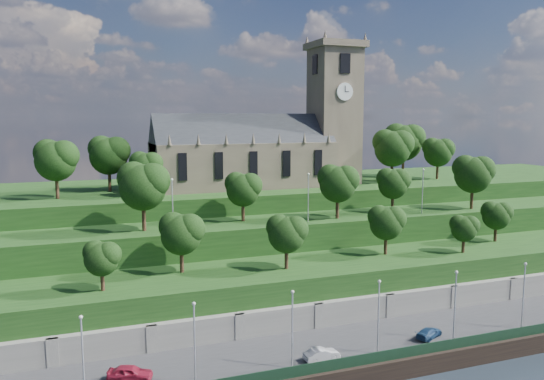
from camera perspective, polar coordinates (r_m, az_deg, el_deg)
name	(u,v)px	position (r m, az deg, el deg)	size (l,w,h in m)	color
ground	(406,378)	(61.29, 14.18, -19.04)	(320.00, 320.00, 0.00)	black
promenade	(376,346)	(65.40, 11.15, -16.18)	(160.00, 12.00, 2.00)	#2D2D30
quay_wall	(406,369)	(60.76, 14.24, -18.13)	(160.00, 0.50, 2.20)	black
fence	(403,353)	(60.61, 13.93, -16.62)	(160.00, 0.10, 1.20)	#16311E
retaining_wall	(352,316)	(69.60, 8.59, -13.26)	(160.00, 2.10, 5.00)	slate
embankment_lower	(331,290)	(74.12, 6.37, -10.65)	(160.00, 12.00, 8.00)	#173913
embankment_upper	(300,256)	(83.12, 3.02, -7.12)	(160.00, 10.00, 12.00)	#173913
hilltop	(258,222)	(101.95, -1.57, -3.43)	(160.00, 32.00, 15.00)	#173913
church	(268,144)	(96.55, -0.41, 4.93)	(38.60, 12.35, 27.60)	brown
trees_lower	(320,228)	(71.51, 5.18, -4.13)	(63.80, 8.50, 7.68)	#321E13
trees_upper	(322,180)	(81.15, 5.35, 1.03)	(61.21, 8.54, 9.52)	#321E13
trees_hilltop	(301,149)	(98.26, 3.19, 4.45)	(77.83, 16.14, 11.19)	#321E13
lamp_posts_promenade	(378,311)	(59.50, 11.38, -12.69)	(60.36, 0.36, 8.28)	#B2B2B7
lamp_posts_upper	(308,194)	(78.35, 3.92, -0.39)	(40.36, 0.36, 7.32)	#B2B2B7
car_left	(130,373)	(56.35, -15.02, -18.47)	(1.76, 4.37, 1.49)	maroon
car_middle	(322,354)	(58.77, 5.35, -17.18)	(1.36, 3.90, 1.29)	#9E9DA2
car_right	(429,333)	(66.39, 16.53, -14.51)	(1.61, 3.96, 1.15)	navy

